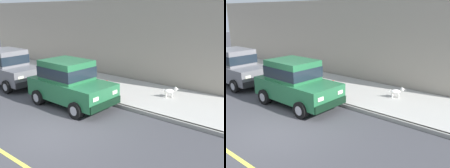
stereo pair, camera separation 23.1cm
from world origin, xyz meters
TOP-DOWN VIEW (x-y plane):
  - ground_plane at (0.00, 0.00)m, footprint 80.00×80.00m
  - curb at (3.20, 0.00)m, footprint 0.16×64.00m
  - sidewalk at (5.00, 0.00)m, footprint 3.60×64.00m
  - lane_centre_line at (-1.60, 0.00)m, footprint 0.12×57.60m
  - car_green_hatchback at (2.17, 1.36)m, footprint 2.00×3.83m
  - car_grey_hatchback at (2.18, 6.11)m, footprint 1.98×3.81m
  - dog_white at (5.26, -1.69)m, footprint 0.54×0.60m
  - fire_hydrant at (3.65, 0.61)m, footprint 0.34×0.24m
  - building_facade at (7.10, 5.41)m, footprint 0.50×20.00m

SIDE VIEW (x-z plane):
  - ground_plane at x=0.00m, z-range 0.00..0.00m
  - lane_centre_line at x=-1.60m, z-range 0.00..0.01m
  - curb at x=3.20m, z-range 0.00..0.14m
  - sidewalk at x=5.00m, z-range 0.00..0.14m
  - dog_white at x=5.26m, z-range 0.18..0.67m
  - fire_hydrant at x=3.65m, z-range 0.11..0.84m
  - car_green_hatchback at x=2.17m, z-range 0.04..1.92m
  - car_grey_hatchback at x=2.18m, z-range 0.04..1.92m
  - building_facade at x=7.10m, z-range 0.00..4.42m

